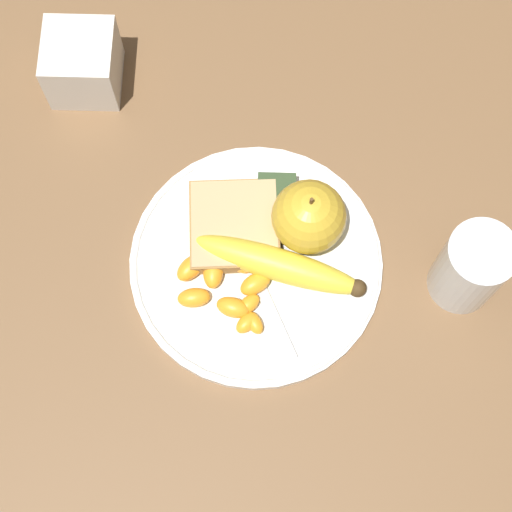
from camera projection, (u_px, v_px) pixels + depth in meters
The scene contains 19 objects.
ground_plane at pixel (256, 266), 0.90m from camera, with size 3.00×3.00×0.00m, color brown.
plate at pixel (256, 263), 0.89m from camera, with size 0.26×0.26×0.01m.
juice_glass at pixel (470, 269), 0.85m from camera, with size 0.07×0.07×0.11m.
apple at pixel (309, 217), 0.87m from camera, with size 0.08×0.08×0.09m.
banana at pixel (279, 265), 0.87m from camera, with size 0.08×0.18×0.03m.
bread_slice at pixel (235, 226), 0.89m from camera, with size 0.10×0.10×0.02m.
fork at pixel (255, 276), 0.88m from camera, with size 0.15×0.08×0.00m.
jam_packet at pixel (277, 198), 0.90m from camera, with size 0.05×0.04×0.02m.
orange_segment_0 at pixel (210, 258), 0.88m from camera, with size 0.03×0.03×0.02m.
orange_segment_1 at pixel (249, 304), 0.87m from camera, with size 0.03×0.03×0.02m.
orange_segment_2 at pixel (213, 272), 0.88m from camera, with size 0.03×0.02×0.02m.
orange_segment_3 at pixel (191, 268), 0.88m from camera, with size 0.04×0.04×0.02m.
orange_segment_4 at pixel (194, 298), 0.87m from camera, with size 0.02×0.04×0.02m.
orange_segment_5 at pixel (247, 323), 0.86m from camera, with size 0.03×0.03×0.01m.
orange_segment_6 at pixel (233, 307), 0.87m from camera, with size 0.03×0.04×0.02m.
orange_segment_7 at pixel (256, 284), 0.87m from camera, with size 0.04×0.04×0.02m.
orange_segment_8 at pixel (259, 323), 0.86m from camera, with size 0.03×0.03×0.01m.
orange_segment_9 at pixel (240, 265), 0.88m from camera, with size 0.03×0.03×0.02m.
condiment_caddy at pixel (82, 64), 0.94m from camera, with size 0.08×0.08×0.07m.
Camera 1 is at (0.27, 0.01, 0.86)m, focal length 60.00 mm.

